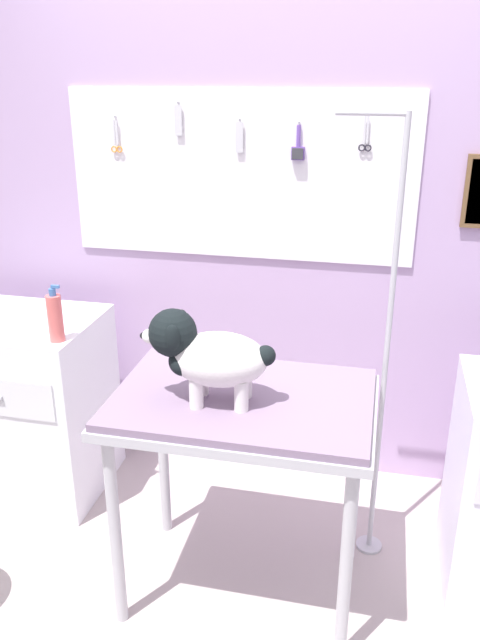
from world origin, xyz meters
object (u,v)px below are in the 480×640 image
grooming_table (243,418)px  dog (206,354)px  grooming_arm (383,370)px  counter_left (19,403)px

grooming_table → dog: bearing=-148.4°
grooming_arm → counter_left: size_ratio=2.07×
grooming_table → counter_left: counter_left is taller
dog → counter_left: (-1.08, 0.53, -0.60)m
grooming_arm → dog: 0.74m
grooming_arm → dog: grooming_arm is taller
grooming_table → grooming_arm: grooming_arm is taller
grooming_table → counter_left: (-1.20, 0.46, -0.33)m
dog → grooming_arm: bearing=34.7°
counter_left → grooming_arm: bearing=-4.0°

